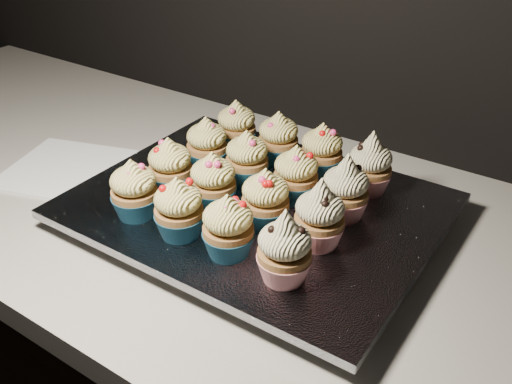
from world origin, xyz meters
TOP-DOWN VIEW (x-y plane):
  - worktop at (0.00, 1.70)m, footprint 2.44×0.64m
  - napkin at (-0.55, 1.63)m, footprint 0.23×0.23m
  - baking_tray at (-0.21, 1.68)m, footprint 0.45×0.34m
  - foil_lining at (-0.21, 1.68)m, footprint 0.49×0.38m
  - cupcake_0 at (-0.32, 1.57)m, footprint 0.06×0.06m
  - cupcake_1 at (-0.25, 1.57)m, footprint 0.06×0.06m
  - cupcake_2 at (-0.17, 1.57)m, footprint 0.06×0.06m
  - cupcake_3 at (-0.09, 1.57)m, footprint 0.06×0.06m
  - cupcake_4 at (-0.33, 1.64)m, footprint 0.06×0.06m
  - cupcake_5 at (-0.25, 1.64)m, footprint 0.06×0.06m
  - cupcake_6 at (-0.17, 1.65)m, footprint 0.06×0.06m
  - cupcake_7 at (-0.09, 1.65)m, footprint 0.06×0.06m
  - cupcake_8 at (-0.33, 1.73)m, footprint 0.06×0.06m
  - cupcake_9 at (-0.25, 1.72)m, footprint 0.06×0.06m
  - cupcake_10 at (-0.17, 1.72)m, footprint 0.06×0.06m
  - cupcake_11 at (-0.09, 1.72)m, footprint 0.06×0.06m
  - cupcake_12 at (-0.33, 1.80)m, footprint 0.06×0.06m
  - cupcake_13 at (-0.25, 1.80)m, footprint 0.06×0.06m
  - cupcake_14 at (-0.17, 1.80)m, footprint 0.06×0.06m
  - cupcake_15 at (-0.09, 1.80)m, footprint 0.06×0.06m

SIDE VIEW (x-z plane):
  - worktop at x=0.00m, z-range 0.86..0.90m
  - napkin at x=-0.55m, z-range 0.90..0.90m
  - baking_tray at x=-0.21m, z-range 0.90..0.92m
  - foil_lining at x=-0.21m, z-range 0.92..0.93m
  - cupcake_0 at x=-0.32m, z-range 0.93..1.01m
  - cupcake_1 at x=-0.25m, z-range 0.93..1.01m
  - cupcake_2 at x=-0.17m, z-range 0.93..1.01m
  - cupcake_4 at x=-0.33m, z-range 0.93..1.01m
  - cupcake_5 at x=-0.25m, z-range 0.93..1.01m
  - cupcake_6 at x=-0.17m, z-range 0.93..1.01m
  - cupcake_8 at x=-0.33m, z-range 0.93..1.01m
  - cupcake_9 at x=-0.25m, z-range 0.93..1.01m
  - cupcake_10 at x=-0.17m, z-range 0.93..1.01m
  - cupcake_12 at x=-0.33m, z-range 0.93..1.01m
  - cupcake_13 at x=-0.25m, z-range 0.93..1.01m
  - cupcake_14 at x=-0.17m, z-range 0.93..1.01m
  - cupcake_3 at x=-0.09m, z-range 0.93..1.02m
  - cupcake_7 at x=-0.09m, z-range 0.93..1.02m
  - cupcake_11 at x=-0.09m, z-range 0.93..1.02m
  - cupcake_15 at x=-0.09m, z-range 0.93..1.02m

